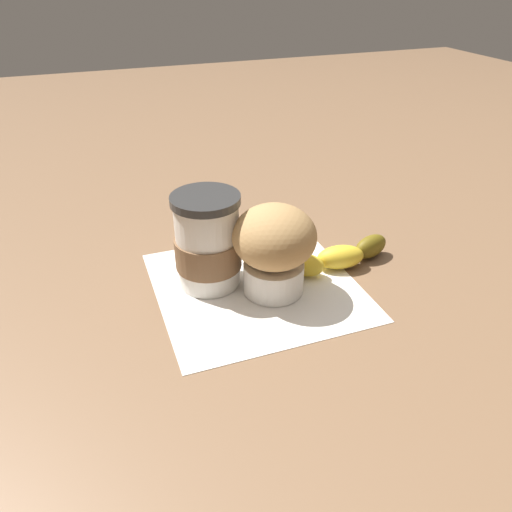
{
  "coord_description": "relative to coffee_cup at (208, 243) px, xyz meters",
  "views": [
    {
      "loc": [
        -0.19,
        -0.5,
        0.37
      ],
      "look_at": [
        0.0,
        0.0,
        0.05
      ],
      "focal_mm": 35.0,
      "sensor_mm": 36.0,
      "label": 1
    }
  ],
  "objects": [
    {
      "name": "paper_napkin",
      "position": [
        0.05,
        -0.03,
        -0.06
      ],
      "size": [
        0.25,
        0.25,
        0.0
      ],
      "primitive_type": "cube",
      "rotation": [
        0.0,
        0.0,
        -0.01
      ],
      "color": "white",
      "rests_on": "ground_plane"
    },
    {
      "name": "ground_plane",
      "position": [
        0.05,
        -0.03,
        -0.06
      ],
      "size": [
        3.0,
        3.0,
        0.0
      ],
      "primitive_type": "plane",
      "color": "brown"
    },
    {
      "name": "coffee_cup",
      "position": [
        0.0,
        0.0,
        0.0
      ],
      "size": [
        0.08,
        0.08,
        0.12
      ],
      "color": "silver",
      "rests_on": "paper_napkin"
    },
    {
      "name": "banana",
      "position": [
        0.17,
        -0.03,
        -0.04
      ],
      "size": [
        0.17,
        0.06,
        0.03
      ],
      "color": "gold",
      "rests_on": "paper_napkin"
    },
    {
      "name": "muffin",
      "position": [
        0.07,
        -0.05,
        0.01
      ],
      "size": [
        0.1,
        0.1,
        0.12
      ],
      "color": "white",
      "rests_on": "paper_napkin"
    }
  ]
}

